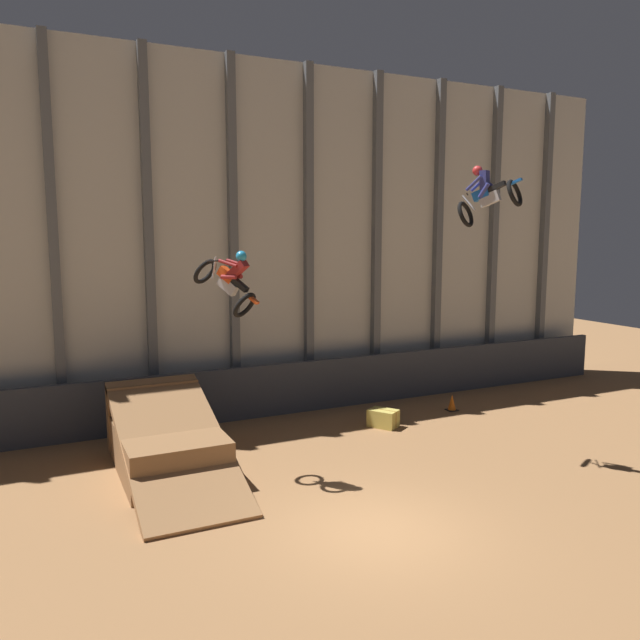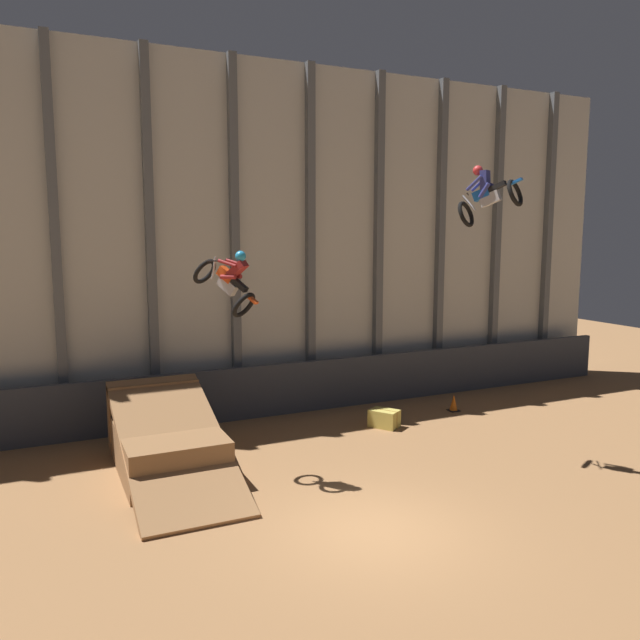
# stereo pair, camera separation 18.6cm
# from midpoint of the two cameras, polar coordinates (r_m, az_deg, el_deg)

# --- Properties ---
(ground_plane) EXTENTS (60.00, 60.00, 0.00)m
(ground_plane) POSITION_cam_midpoint_polar(r_m,az_deg,el_deg) (13.81, 4.85, -18.62)
(ground_plane) COLOR #996B42
(arena_back_wall) EXTENTS (32.00, 0.40, 11.95)m
(arena_back_wall) POSITION_cam_midpoint_polar(r_m,az_deg,el_deg) (21.30, -8.32, 7.30)
(arena_back_wall) COLOR beige
(arena_back_wall) RESTS_ON ground_plane
(lower_barrier) EXTENTS (31.36, 0.20, 1.77)m
(lower_barrier) POSITION_cam_midpoint_polar(r_m,az_deg,el_deg) (21.08, -7.30, -6.67)
(lower_barrier) COLOR #383D47
(lower_barrier) RESTS_ON ground_plane
(dirt_ramp) EXTENTS (2.53, 5.86, 2.14)m
(dirt_ramp) POSITION_cam_midpoint_polar(r_m,az_deg,el_deg) (17.24, -14.20, -10.78)
(dirt_ramp) COLOR olive
(dirt_ramp) RESTS_ON ground_plane
(rider_bike_left_air) EXTENTS (1.59, 1.76, 1.70)m
(rider_bike_left_air) POSITION_cam_midpoint_polar(r_m,az_deg,el_deg) (15.43, -8.65, 3.55)
(rider_bike_left_air) COLOR black
(rider_bike_right_air) EXTENTS (1.43, 1.82, 1.65)m
(rider_bike_right_air) POSITION_cam_midpoint_polar(r_m,az_deg,el_deg) (17.10, 14.73, 10.96)
(rider_bike_right_air) COLOR black
(traffic_cone_near_ramp) EXTENTS (0.36, 0.36, 0.58)m
(traffic_cone_near_ramp) POSITION_cam_midpoint_polar(r_m,az_deg,el_deg) (22.53, 11.74, -7.41)
(traffic_cone_near_ramp) COLOR black
(traffic_cone_near_ramp) RESTS_ON ground_plane
(hay_bale_trackside) EXTENTS (0.99, 1.08, 0.57)m
(hay_bale_trackside) POSITION_cam_midpoint_polar(r_m,az_deg,el_deg) (20.36, 5.54, -8.93)
(hay_bale_trackside) COLOR #CCB751
(hay_bale_trackside) RESTS_ON ground_plane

